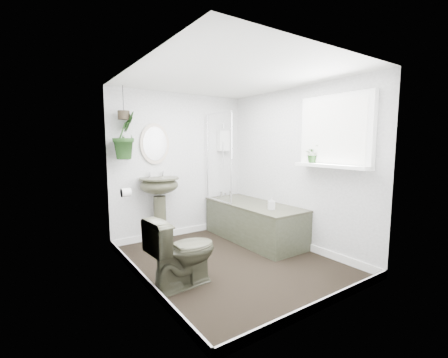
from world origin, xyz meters
TOP-DOWN VIEW (x-y plane):
  - floor at (0.00, 0.00)m, footprint 2.30×2.80m
  - ceiling at (0.00, 0.00)m, footprint 2.30×2.80m
  - wall_back at (0.00, 1.41)m, footprint 2.30×0.02m
  - wall_front at (0.00, -1.41)m, footprint 2.30×0.02m
  - wall_left at (-1.16, 0.00)m, footprint 0.02×2.80m
  - wall_right at (1.16, 0.00)m, footprint 0.02×2.80m
  - skirting at (0.00, 0.00)m, footprint 2.30×2.80m
  - bathtub at (0.80, 0.50)m, footprint 0.72×1.72m
  - bath_screen at (0.47, 0.99)m, footprint 0.04×0.72m
  - shower_box at (0.80, 1.34)m, footprint 0.20×0.10m
  - oval_mirror at (-0.44, 1.37)m, footprint 0.46×0.03m
  - wall_sconce at (-0.84, 1.36)m, footprint 0.04×0.04m
  - toilet_roll_holder at (-1.10, 0.70)m, footprint 0.11×0.11m
  - window_recess at (1.09, -0.70)m, footprint 0.08×1.00m
  - window_sill at (1.02, -0.70)m, footprint 0.18×1.00m
  - window_blinds at (1.04, -0.70)m, footprint 0.01×0.86m
  - toilet at (-0.80, -0.25)m, footprint 0.77×0.47m
  - pedestal_sink at (-0.44, 1.24)m, footprint 0.64×0.56m
  - sill_plant at (1.05, -0.40)m, footprint 0.23×0.20m
  - hanging_plant at (-0.93, 1.25)m, footprint 0.46×0.47m
  - soap_bottle at (0.72, 0.02)m, footprint 0.11×0.11m
  - hanging_pot at (-0.93, 1.25)m, footprint 0.16×0.16m

SIDE VIEW (x-z plane):
  - floor at x=0.00m, z-range -0.02..0.00m
  - skirting at x=0.00m, z-range 0.00..0.10m
  - bathtub at x=0.80m, z-range 0.00..0.58m
  - toilet at x=-0.80m, z-range 0.00..0.75m
  - pedestal_sink at x=-0.44m, z-range 0.00..1.00m
  - soap_bottle at x=0.72m, z-range 0.58..0.76m
  - toilet_roll_holder at x=-1.10m, z-range 0.84..0.96m
  - wall_back at x=0.00m, z-range 0.00..2.30m
  - wall_front at x=0.00m, z-range 0.00..2.30m
  - wall_left at x=-1.16m, z-range 0.00..2.30m
  - wall_right at x=1.16m, z-range 0.00..2.30m
  - window_sill at x=1.02m, z-range 1.21..1.25m
  - bath_screen at x=0.47m, z-range 0.58..1.98m
  - sill_plant at x=1.05m, z-range 1.25..1.49m
  - wall_sconce at x=-0.84m, z-range 1.29..1.51m
  - oval_mirror at x=-0.44m, z-range 1.19..1.81m
  - shower_box at x=0.80m, z-range 1.38..1.73m
  - hanging_plant at x=-0.93m, z-range 1.29..1.95m
  - window_recess at x=1.09m, z-range 1.20..2.10m
  - window_blinds at x=1.04m, z-range 1.27..2.03m
  - hanging_pot at x=-0.93m, z-range 1.83..1.95m
  - ceiling at x=0.00m, z-range 2.30..2.32m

